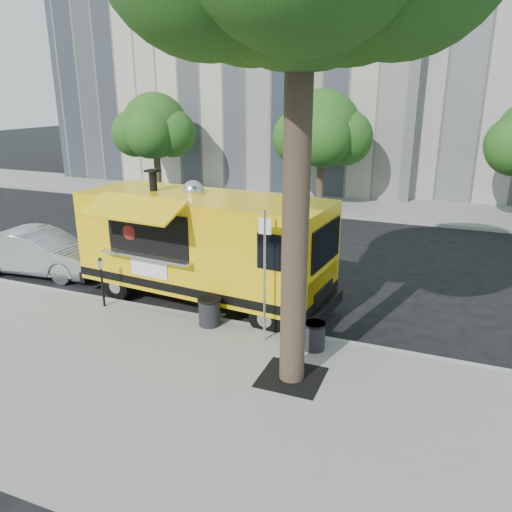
{
  "coord_description": "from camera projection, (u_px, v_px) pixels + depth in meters",
  "views": [
    {
      "loc": [
        5.14,
        -10.97,
        5.45
      ],
      "look_at": [
        0.72,
        0.0,
        1.57
      ],
      "focal_mm": 35.0,
      "sensor_mm": 36.0,
      "label": 1
    }
  ],
  "objects": [
    {
      "name": "ground",
      "position": [
        231.0,
        309.0,
        13.19
      ],
      "size": [
        120.0,
        120.0,
        0.0
      ],
      "primitive_type": "plane",
      "color": "black",
      "rests_on": "ground"
    },
    {
      "name": "sidewalk",
      "position": [
        144.0,
        385.0,
        9.64
      ],
      "size": [
        60.0,
        6.0,
        0.15
      ],
      "primitive_type": "cube",
      "color": "gray",
      "rests_on": "ground"
    },
    {
      "name": "curb",
      "position": [
        215.0,
        321.0,
        12.35
      ],
      "size": [
        60.0,
        0.14,
        0.16
      ],
      "primitive_type": "cube",
      "color": "#999993",
      "rests_on": "ground"
    },
    {
      "name": "far_sidewalk",
      "position": [
        343.0,
        205.0,
        25.07
      ],
      "size": [
        60.0,
        5.0,
        0.15
      ],
      "primitive_type": "cube",
      "color": "gray",
      "rests_on": "ground"
    },
    {
      "name": "tree_well",
      "position": [
        291.0,
        377.0,
        9.75
      ],
      "size": [
        1.2,
        1.2,
        0.02
      ],
      "primitive_type": "cube",
      "color": "black",
      "rests_on": "sidewalk"
    },
    {
      "name": "far_tree_a",
      "position": [
        155.0,
        126.0,
        26.4
      ],
      "size": [
        3.42,
        3.42,
        5.36
      ],
      "color": "#33261C",
      "rests_on": "far_sidewalk"
    },
    {
      "name": "far_tree_b",
      "position": [
        322.0,
        129.0,
        23.54
      ],
      "size": [
        3.6,
        3.6,
        5.5
      ],
      "color": "#33261C",
      "rests_on": "far_sidewalk"
    },
    {
      "name": "sign_post",
      "position": [
        265.0,
        269.0,
        10.7
      ],
      "size": [
        0.28,
        0.06,
        3.0
      ],
      "color": "silver",
      "rests_on": "sidewalk"
    },
    {
      "name": "parking_meter",
      "position": [
        102.0,
        276.0,
        12.76
      ],
      "size": [
        0.11,
        0.11,
        1.33
      ],
      "color": "black",
      "rests_on": "sidewalk"
    },
    {
      "name": "food_truck",
      "position": [
        202.0,
        245.0,
        13.14
      ],
      "size": [
        7.21,
        3.56,
        3.48
      ],
      "rotation": [
        0.0,
        0.0,
        -0.09
      ],
      "color": "yellow",
      "rests_on": "ground"
    },
    {
      "name": "sedan",
      "position": [
        39.0,
        252.0,
        15.58
      ],
      "size": [
        4.42,
        1.93,
        1.41
      ],
      "primitive_type": "imported",
      "rotation": [
        0.0,
        0.0,
        1.67
      ],
      "color": "#B3B6BB",
      "rests_on": "ground"
    },
    {
      "name": "trash_bin_left",
      "position": [
        314.0,
        335.0,
        10.76
      ],
      "size": [
        0.51,
        0.51,
        0.62
      ],
      "color": "black",
      "rests_on": "sidewalk"
    },
    {
      "name": "trash_bin_right",
      "position": [
        209.0,
        311.0,
        11.87
      ],
      "size": [
        0.56,
        0.56,
        0.67
      ],
      "color": "black",
      "rests_on": "sidewalk"
    }
  ]
}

